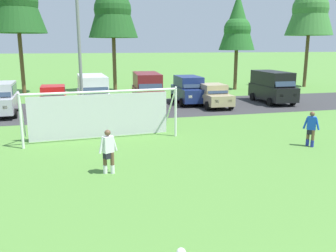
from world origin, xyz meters
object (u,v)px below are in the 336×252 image
parked_car_slot_center (147,89)px  parked_car_slot_center_right (189,90)px  parked_car_slot_left (53,98)px  parked_car_slot_center_left (93,92)px  soccer_goal (101,113)px  parked_car_slot_far_left (1,99)px  street_lamp (83,57)px  player_midfield_center (108,152)px  parked_car_slot_right (213,95)px  parked_car_slot_far_right (272,86)px  player_defender_far (311,129)px

parked_car_slot_center → parked_car_slot_center_right: (3.47, 0.55, -0.23)m
parked_car_slot_left → parked_car_slot_center_left: parked_car_slot_center_left is taller
soccer_goal → parked_car_slot_far_left: bearing=127.9°
parked_car_slot_center → parked_car_slot_far_left: bearing=-173.4°
parked_car_slot_far_left → street_lamp: (5.41, -4.11, 2.80)m
soccer_goal → player_midfield_center: soccer_goal is taller
player_midfield_center → parked_car_slot_center: 14.84m
soccer_goal → parked_car_slot_left: 9.64m
parked_car_slot_far_left → parked_car_slot_right: bearing=-1.3°
parked_car_slot_right → parked_car_slot_far_right: 5.42m
parked_car_slot_right → player_defender_far: bearing=-87.9°
player_defender_far → parked_car_slot_left: (-12.09, 13.07, 0.05)m
parked_car_slot_far_left → parked_car_slot_far_right: bearing=1.3°
soccer_goal → parked_car_slot_center_right: bearing=51.8°
parked_car_slot_far_left → street_lamp: bearing=-37.2°
player_midfield_center → parked_car_slot_left: size_ratio=0.39×
parked_car_slot_center_left → parked_car_slot_center_right: parked_car_slot_center_left is taller
player_midfield_center → parked_car_slot_center: (4.13, 14.25, 0.52)m
parked_car_slot_far_right → parked_car_slot_center: bearing=175.9°
parked_car_slot_left → parked_car_slot_center_left: 3.14m
player_midfield_center → parked_car_slot_center_right: 16.64m
parked_car_slot_far_left → street_lamp: size_ratio=0.62×
soccer_goal → parked_car_slot_center_right: (7.51, 9.55, -0.18)m
soccer_goal → parked_car_slot_far_right: bearing=30.3°
soccer_goal → parked_car_slot_center_left: 7.79m
parked_car_slot_center_right → parked_car_slot_right: (1.32, -2.06, -0.24)m
player_midfield_center → parked_car_slot_far_left: (-6.00, 13.07, 0.29)m
parked_car_slot_center_left → parked_car_slot_far_left: bearing=179.7°
parked_car_slot_center_right → parked_car_slot_far_left: bearing=-172.8°
parked_car_slot_center_left → street_lamp: size_ratio=0.65×
parked_car_slot_far_left → parked_car_slot_far_right: (20.27, 0.45, 0.23)m
parked_car_slot_far_left → parked_car_slot_center_right: (13.60, 1.73, 0.00)m
soccer_goal → parked_car_slot_center: (4.04, 9.00, 0.05)m
parked_car_slot_left → parked_car_slot_center: size_ratio=0.86×
player_defender_far → parked_car_slot_far_right: bearing=67.9°
parked_car_slot_center_right → parked_car_slot_far_right: (6.67, -1.28, 0.23)m
parked_car_slot_center → parked_car_slot_far_right: (10.14, -0.73, 0.00)m
parked_car_slot_center_right → street_lamp: (-8.20, -5.84, 2.80)m
soccer_goal → parked_car_slot_far_right: soccer_goal is taller
parked_car_slot_center_right → parked_car_slot_far_right: bearing=-10.9°
parked_car_slot_center_right → parked_car_slot_far_right: size_ratio=0.96×
parked_car_slot_far_left → parked_car_slot_center_left: parked_car_slot_center_left is taller
parked_car_slot_far_left → parked_car_slot_center_left: (6.02, -0.03, 0.23)m
soccer_goal → street_lamp: size_ratio=1.00×
parked_car_slot_far_right → street_lamp: street_lamp is taller
parked_car_slot_left → parked_car_slot_center_right: parked_car_slot_center_right is taller
parked_car_slot_left → parked_car_slot_right: size_ratio=1.00×
player_midfield_center → player_defender_far: (9.34, 1.39, 0.00)m
parked_car_slot_center → parked_car_slot_right: 5.04m
soccer_goal → parked_car_slot_right: size_ratio=1.78×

